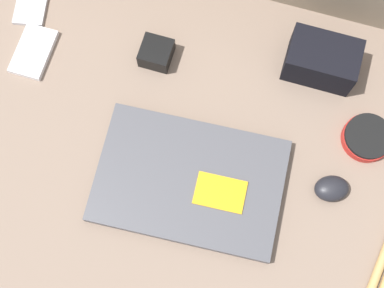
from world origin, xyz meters
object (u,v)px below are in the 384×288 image
(speaker_puck, at_px, (367,138))
(phone_silver, at_px, (34,52))
(charger_brick, at_px, (156,53))
(computer_mouse, at_px, (332,188))
(camera_pouch, at_px, (322,60))
(laptop, at_px, (190,181))

(speaker_puck, bearing_deg, phone_silver, -179.25)
(speaker_puck, bearing_deg, charger_brick, 173.19)
(computer_mouse, relative_size, camera_pouch, 0.58)
(laptop, distance_m, camera_pouch, 0.34)
(laptop, height_order, computer_mouse, computer_mouse)
(laptop, xyz_separation_m, phone_silver, (-0.37, 0.16, -0.01))
(laptop, height_order, speaker_puck, same)
(computer_mouse, bearing_deg, laptop, 169.89)
(laptop, relative_size, phone_silver, 3.23)
(speaker_puck, xyz_separation_m, camera_pouch, (-0.12, 0.12, 0.02))
(phone_silver, relative_size, charger_brick, 1.82)
(computer_mouse, height_order, speaker_puck, computer_mouse)
(laptop, distance_m, phone_silver, 0.40)
(computer_mouse, bearing_deg, charger_brick, 133.46)
(laptop, xyz_separation_m, charger_brick, (-0.13, 0.22, 0.01))
(camera_pouch, bearing_deg, charger_brick, -167.94)
(laptop, distance_m, charger_brick, 0.26)
(speaker_puck, bearing_deg, camera_pouch, 135.29)
(phone_silver, bearing_deg, speaker_puck, 0.50)
(speaker_puck, relative_size, charger_brick, 1.55)
(charger_brick, bearing_deg, camera_pouch, 12.06)
(laptop, height_order, camera_pouch, camera_pouch)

